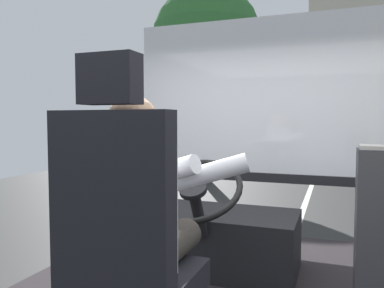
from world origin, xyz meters
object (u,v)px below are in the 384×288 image
(bus_driver, at_px, (140,206))
(steering_console, at_px, (215,237))
(fare_box, at_px, (377,225))
(driver_seat, at_px, (126,249))

(bus_driver, height_order, steering_console, bus_driver)
(steering_console, relative_size, fare_box, 1.24)
(driver_seat, relative_size, steering_console, 1.15)
(bus_driver, relative_size, fare_box, 0.92)
(steering_console, distance_m, fare_box, 1.02)
(bus_driver, bearing_deg, steering_console, 90.00)
(bus_driver, xyz_separation_m, fare_box, (0.99, 0.92, -0.23))
(driver_seat, height_order, steering_console, driver_seat)
(driver_seat, bearing_deg, steering_console, 90.00)
(fare_box, bearing_deg, steering_console, 172.16)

